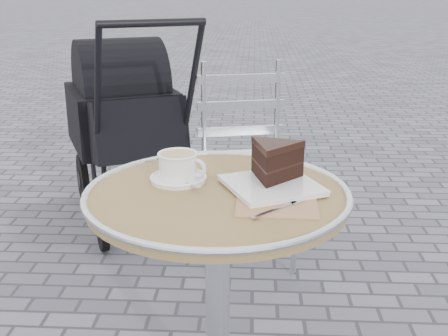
{
  "coord_description": "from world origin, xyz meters",
  "views": [
    {
      "loc": [
        0.09,
        -1.4,
        1.27
      ],
      "look_at": [
        0.02,
        0.05,
        0.78
      ],
      "focal_mm": 45.0,
      "sensor_mm": 36.0,
      "label": 1
    }
  ],
  "objects_px": {
    "cafe_table": "(217,247)",
    "cappuccino_set": "(179,168)",
    "cake_plate_set": "(274,166)",
    "bistro_chair": "(244,139)",
    "baby_stroller": "(127,128)"
  },
  "relations": [
    {
      "from": "bistro_chair",
      "to": "baby_stroller",
      "type": "height_order",
      "value": "baby_stroller"
    },
    {
      "from": "bistro_chair",
      "to": "baby_stroller",
      "type": "distance_m",
      "value": 0.77
    },
    {
      "from": "bistro_chair",
      "to": "baby_stroller",
      "type": "bearing_deg",
      "value": 133.69
    },
    {
      "from": "cake_plate_set",
      "to": "bistro_chair",
      "type": "height_order",
      "value": "bistro_chair"
    },
    {
      "from": "cafe_table",
      "to": "bistro_chair",
      "type": "bearing_deg",
      "value": 87.21
    },
    {
      "from": "bistro_chair",
      "to": "baby_stroller",
      "type": "relative_size",
      "value": 0.78
    },
    {
      "from": "cake_plate_set",
      "to": "bistro_chair",
      "type": "xyz_separation_m",
      "value": [
        -0.1,
        1.05,
        -0.22
      ]
    },
    {
      "from": "cafe_table",
      "to": "baby_stroller",
      "type": "height_order",
      "value": "baby_stroller"
    },
    {
      "from": "cafe_table",
      "to": "baby_stroller",
      "type": "distance_m",
      "value": 1.63
    },
    {
      "from": "cafe_table",
      "to": "cappuccino_set",
      "type": "height_order",
      "value": "cappuccino_set"
    },
    {
      "from": "cafe_table",
      "to": "cappuccino_set",
      "type": "xyz_separation_m",
      "value": [
        -0.11,
        0.08,
        0.2
      ]
    },
    {
      "from": "bistro_chair",
      "to": "cappuccino_set",
      "type": "bearing_deg",
      "value": -112.4
    },
    {
      "from": "cafe_table",
      "to": "bistro_chair",
      "type": "relative_size",
      "value": 0.8
    },
    {
      "from": "cake_plate_set",
      "to": "bistro_chair",
      "type": "bearing_deg",
      "value": 70.81
    },
    {
      "from": "cafe_table",
      "to": "cake_plate_set",
      "type": "xyz_separation_m",
      "value": [
        0.15,
        0.05,
        0.22
      ]
    }
  ]
}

